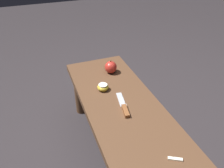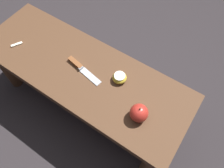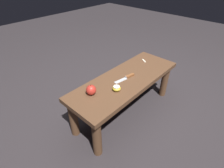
{
  "view_description": "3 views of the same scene",
  "coord_description": "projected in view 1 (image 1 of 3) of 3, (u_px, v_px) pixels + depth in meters",
  "views": [
    {
      "loc": [
        -0.82,
        0.38,
        1.19
      ],
      "look_at": [
        0.19,
        -0.0,
        0.44
      ],
      "focal_mm": 35.0,
      "sensor_mm": 36.0,
      "label": 1
    },
    {
      "loc": [
        0.47,
        -0.42,
        1.31
      ],
      "look_at": [
        0.19,
        -0.0,
        0.44
      ],
      "focal_mm": 35.0,
      "sensor_mm": 36.0,
      "label": 2
    },
    {
      "loc": [
        1.05,
        0.8,
        1.27
      ],
      "look_at": [
        0.19,
        -0.0,
        0.44
      ],
      "focal_mm": 28.0,
      "sensor_mm": 36.0,
      "label": 3
    }
  ],
  "objects": [
    {
      "name": "wooden_bench",
      "position": [
        124.0,
        118.0,
        1.23
      ],
      "size": [
        1.14,
        0.41,
        0.41
      ],
      "color": "brown",
      "rests_on": "ground_plane"
    },
    {
      "name": "apple_slice_near_knife",
      "position": [
        175.0,
        159.0,
        0.91
      ],
      "size": [
        0.04,
        0.06,
        0.01
      ],
      "color": "white",
      "rests_on": "wooden_bench"
    },
    {
      "name": "ground_plane",
      "position": [
        122.0,
        155.0,
        1.42
      ],
      "size": [
        8.0,
        8.0,
        0.0
      ],
      "primitive_type": "plane",
      "color": "#2D282B"
    },
    {
      "name": "knife",
      "position": [
        124.0,
        108.0,
        1.17
      ],
      "size": [
        0.22,
        0.06,
        0.02
      ],
      "rotation": [
        0.0,
        0.0,
        -0.17
      ],
      "color": "#B7BABF",
      "rests_on": "wooden_bench"
    },
    {
      "name": "apple_whole",
      "position": [
        111.0,
        67.0,
        1.46
      ],
      "size": [
        0.08,
        0.08,
        0.09
      ],
      "color": "red",
      "rests_on": "wooden_bench"
    },
    {
      "name": "apple_cut",
      "position": [
        103.0,
        87.0,
        1.31
      ],
      "size": [
        0.07,
        0.07,
        0.04
      ],
      "color": "gold",
      "rests_on": "wooden_bench"
    }
  ]
}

